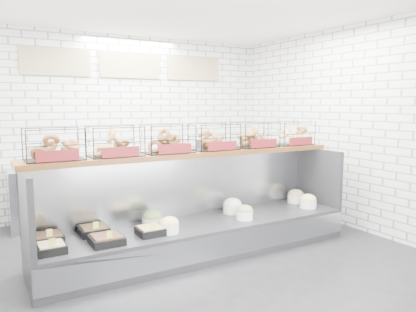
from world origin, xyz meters
TOP-DOWN VIEW (x-y plane):
  - ground at (0.00, 0.00)m, footprint 5.50×5.50m
  - room_shell at (0.00, 0.60)m, footprint 5.02×5.51m
  - display_case at (-0.01, 0.35)m, footprint 4.00×0.90m
  - bagel_shelf at (-0.00, 0.52)m, footprint 4.10×0.50m
  - prep_counter at (-0.00, 2.43)m, footprint 4.00×0.60m

SIDE VIEW (x-z plane):
  - ground at x=0.00m, z-range 0.00..0.00m
  - display_case at x=-0.01m, z-range -0.28..0.92m
  - prep_counter at x=0.00m, z-range -0.13..1.07m
  - bagel_shelf at x=0.00m, z-range 1.19..1.59m
  - room_shell at x=0.00m, z-range 0.55..3.56m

